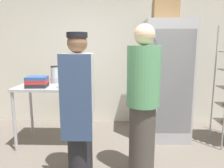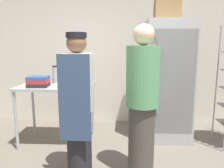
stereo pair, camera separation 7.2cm
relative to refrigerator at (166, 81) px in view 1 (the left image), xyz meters
The scene contains 9 objects.
back_wall 1.14m from the refrigerator, 133.76° to the left, with size 6.40×0.12×2.74m, color silver.
refrigerator is the anchor object (origin of this frame).
prep_counter 1.77m from the refrigerator, behind, with size 1.11×0.70×0.92m.
donut_box 1.58m from the refrigerator, 161.62° to the right, with size 0.27×0.20×0.24m.
blender_pitcher 1.80m from the refrigerator, behind, with size 0.14×0.14×0.28m.
binder_stack 2.00m from the refrigerator, 167.73° to the right, with size 0.30×0.26×0.16m.
cardboard_storage_box 1.10m from the refrigerator, behind, with size 0.38×0.29×0.30m.
person_baker 1.69m from the refrigerator, 135.97° to the right, with size 0.35×0.37×1.66m.
person_customer 1.22m from the refrigerator, 114.03° to the right, with size 0.37×0.37×1.75m.
Camera 1 is at (-0.04, -1.93, 1.54)m, focal length 35.00 mm.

